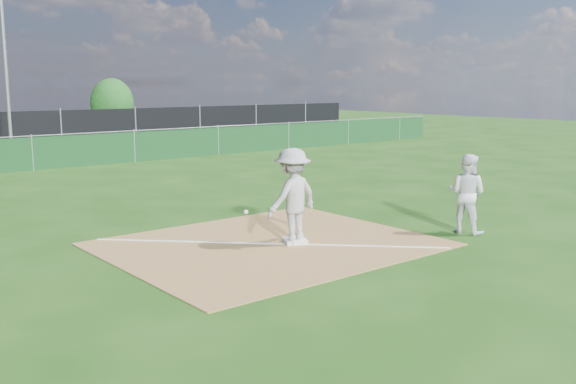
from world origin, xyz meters
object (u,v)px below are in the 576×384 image
at_px(runner, 467,194).
at_px(car_right, 54,127).
at_px(light_pole, 5,64).
at_px(first_base, 295,241).
at_px(tree_right, 112,103).
at_px(play_at_first, 292,196).

relative_size(runner, car_right, 0.35).
distance_m(light_pole, car_right, 6.70).
relative_size(first_base, tree_right, 0.12).
height_order(first_base, car_right, car_right).
height_order(first_base, runner, runner).
distance_m(runner, tree_right, 34.85).
xyz_separation_m(first_base, play_at_first, (-0.07, -0.00, 0.90)).
bearing_deg(tree_right, play_at_first, -108.60).
bearing_deg(car_right, runner, -162.61).
distance_m(play_at_first, car_right, 26.96).
relative_size(light_pole, car_right, 1.66).
relative_size(first_base, play_at_first, 0.21).
height_order(light_pole, first_base, light_pole).
height_order(runner, tree_right, tree_right).
xyz_separation_m(light_pole, tree_right, (9.80, 10.51, -2.22)).
bearing_deg(first_base, tree_right, 71.50).
relative_size(first_base, car_right, 0.09).
distance_m(play_at_first, runner, 3.82).
bearing_deg(runner, play_at_first, 53.23).
bearing_deg(first_base, light_pole, 87.21).
xyz_separation_m(play_at_first, car_right, (4.80, 26.52, -0.25)).
xyz_separation_m(runner, tree_right, (7.45, 34.03, 0.94)).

